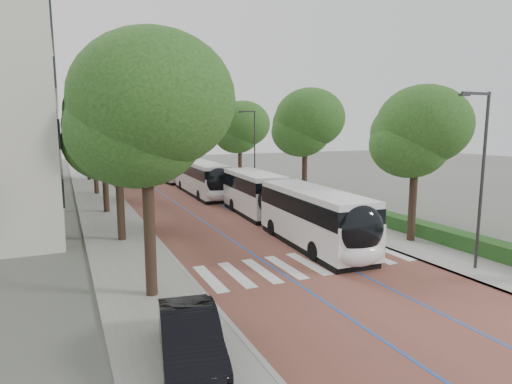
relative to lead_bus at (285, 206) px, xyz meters
The scene contains 21 objects.
ground 7.85m from the lead_bus, 107.34° to the right, with size 160.00×160.00×0.00m, color #51544C.
road 32.79m from the lead_bus, 94.01° to the left, with size 11.00×140.00×0.02m, color brown.
sidewalk_left 34.14m from the lead_bus, 106.68° to the left, with size 4.00×140.00×0.12m, color gray.
sidewalk_right 33.12m from the lead_bus, 80.94° to the left, with size 4.00×140.00×0.12m, color gray.
kerb_left 33.64m from the lead_bus, 103.58° to the left, with size 0.20×140.00×0.14m, color gray.
kerb_right 32.87m from the lead_bus, 84.21° to the left, with size 0.20×140.00×0.14m, color gray.
zebra_crossing 6.86m from the lead_bus, 108.26° to the right, with size 10.55×3.60×0.01m.
lane_line_left 32.94m from the lead_bus, 96.79° to the left, with size 0.12×126.00×0.01m, color #2250AC.
lane_line_right 32.71m from the lead_bus, 91.21° to the left, with size 0.12×126.00×0.01m, color #2250AC.
hedge 10.07m from the lead_bus, 47.11° to the right, with size 1.20×14.00×0.80m, color #164018.
streetlight_near 11.65m from the lead_bus, 67.26° to the right, with size 1.82×0.20×8.00m.
streetlight_far 15.62m from the lead_bus, 73.55° to the left, with size 1.82×0.20×8.00m.
lamp_post_left 8.78m from the lead_bus, behind, with size 0.14×0.14×8.00m, color #2D2D2F.
trees_left 19.70m from the lead_bus, 120.98° to the left, with size 6.20×60.97×9.75m.
trees_right 16.26m from the lead_bus, 69.71° to the left, with size 5.99×47.15×9.09m.
lead_bus is the anchor object (origin of this frame).
bus_queued_0 16.03m from the lead_bus, 91.66° to the left, with size 2.93×12.47×3.20m.
bus_queued_1 29.12m from the lead_bus, 91.83° to the left, with size 3.31×12.53×3.20m.
bus_queued_2 43.04m from the lead_bus, 90.35° to the left, with size 2.74×12.44×3.20m.
bus_queued_3 55.81m from the lead_bus, 90.80° to the left, with size 2.90×12.47×3.20m.
parked_car 16.06m from the lead_bus, 127.47° to the right, with size 1.58×4.53×1.49m, color black.
Camera 1 is at (-10.36, -16.18, 6.63)m, focal length 30.00 mm.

